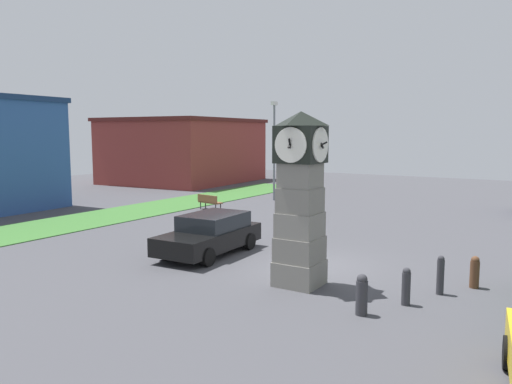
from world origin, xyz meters
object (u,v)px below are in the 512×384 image
(bollard_end_row, at_px, (362,294))
(bollard_near_tower, at_px, (475,272))
(street_lamp_near_road, at_px, (274,144))
(bollard_mid_row, at_px, (440,275))
(car_end_of_row, at_px, (210,234))
(clock_tower, at_px, (300,199))
(bench, at_px, (209,201))
(bollard_far_row, at_px, (406,286))

(bollard_end_row, bearing_deg, bollard_near_tower, -27.74)
(bollard_near_tower, bearing_deg, street_lamp_near_road, 47.15)
(bollard_mid_row, distance_m, car_end_of_row, 8.31)
(clock_tower, distance_m, bench, 15.22)
(bollard_far_row, bearing_deg, clock_tower, 88.48)
(bollard_end_row, xyz_separation_m, car_end_of_row, (3.05, 7.00, 0.24))
(bollard_near_tower, bearing_deg, bollard_end_row, 152.26)
(clock_tower, distance_m, street_lamp_near_road, 18.90)
(bollard_near_tower, relative_size, bollard_end_row, 0.91)
(clock_tower, relative_size, bench, 3.07)
(bollard_end_row, bearing_deg, bollard_mid_row, -25.82)
(bollard_near_tower, bearing_deg, bollard_mid_row, 148.02)
(clock_tower, bearing_deg, bollard_near_tower, -61.22)
(car_end_of_row, height_order, bench, car_end_of_row)
(clock_tower, relative_size, bollard_end_row, 4.91)
(bollard_far_row, bearing_deg, bollard_end_row, 150.70)
(clock_tower, height_order, bollard_near_tower, clock_tower)
(car_end_of_row, xyz_separation_m, bench, (8.52, 6.57, -0.24))
(bollard_near_tower, distance_m, bollard_end_row, 4.33)
(bollard_near_tower, xyz_separation_m, bollard_mid_row, (-1.15, 0.72, 0.08))
(car_end_of_row, bearing_deg, bollard_far_row, -102.70)
(clock_tower, xyz_separation_m, car_end_of_row, (1.66, 4.57, -1.80))
(bollard_mid_row, height_order, street_lamp_near_road, street_lamp_near_road)
(bollard_near_tower, height_order, car_end_of_row, car_end_of_row)
(bench, bearing_deg, car_end_of_row, -142.37)
(clock_tower, height_order, bollard_end_row, clock_tower)
(bollard_far_row, relative_size, car_end_of_row, 0.22)
(car_end_of_row, bearing_deg, bollard_end_row, -113.52)
(bollard_far_row, bearing_deg, street_lamp_near_road, 39.61)
(clock_tower, height_order, bollard_mid_row, clock_tower)
(bollard_mid_row, xyz_separation_m, street_lamp_near_road, (14.64, 13.82, 3.22))
(bollard_far_row, xyz_separation_m, car_end_of_row, (1.74, 7.74, 0.25))
(bollard_near_tower, distance_m, car_end_of_row, 9.06)
(bollard_end_row, bearing_deg, car_end_of_row, 66.48)
(bollard_mid_row, relative_size, bench, 0.67)
(car_end_of_row, distance_m, street_lamp_near_road, 15.60)
(car_end_of_row, bearing_deg, clock_tower, -109.97)
(bollard_mid_row, xyz_separation_m, car_end_of_row, (0.36, 8.30, 0.20))
(bench, height_order, street_lamp_near_road, street_lamp_near_road)
(car_end_of_row, bearing_deg, bollard_mid_row, -92.50)
(bollard_end_row, height_order, bench, bollard_end_row)
(bench, bearing_deg, clock_tower, -132.43)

